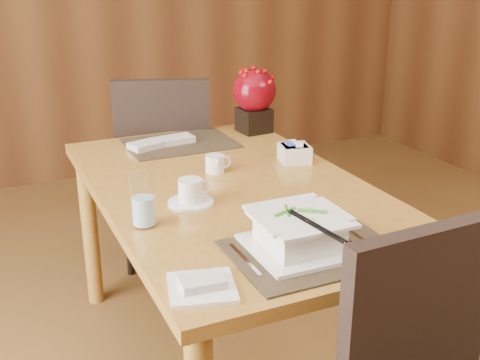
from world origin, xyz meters
name	(u,v)px	position (x,y,z in m)	size (l,w,h in m)	color
dining_table	(232,211)	(0.00, 0.60, 0.65)	(0.90, 1.50, 0.75)	#AB792F
placemat_near	(314,251)	(0.00, 0.05, 0.75)	(0.45, 0.33, 0.01)	black
placemat_far	(180,143)	(0.00, 1.15, 0.75)	(0.45, 0.33, 0.01)	black
soup_setting	(299,233)	(-0.03, 0.07, 0.80)	(0.27, 0.27, 0.11)	white
coffee_cup	(191,193)	(-0.19, 0.51, 0.79)	(0.15, 0.15, 0.08)	white
water_glass	(143,199)	(-0.37, 0.41, 0.83)	(0.07, 0.07, 0.17)	white
creamer_jug	(215,164)	(0.00, 0.76, 0.78)	(0.09, 0.09, 0.07)	white
sugar_caddy	(294,153)	(0.33, 0.74, 0.78)	(0.11, 0.11, 0.07)	white
berry_decor	(254,96)	(0.37, 1.19, 0.91)	(0.20, 0.20, 0.29)	black
napkins_far	(164,142)	(-0.07, 1.15, 0.77)	(0.28, 0.10, 0.03)	silver
bread_plate	(202,288)	(-0.35, -0.01, 0.76)	(0.16, 0.16, 0.01)	white
far_chair	(165,162)	(0.03, 1.50, 0.55)	(0.58, 0.58, 0.99)	black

